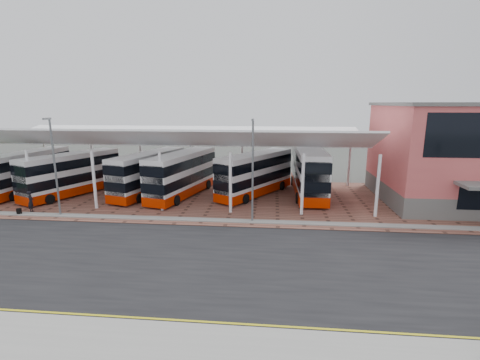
# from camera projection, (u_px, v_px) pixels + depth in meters

# --- Properties ---
(ground) EXTENTS (140.00, 140.00, 0.00)m
(ground) POSITION_uv_depth(u_px,v_px,m) (214.00, 255.00, 21.48)
(ground) COLOR #41443E
(road) EXTENTS (120.00, 14.00, 0.02)m
(road) POSITION_uv_depth(u_px,v_px,m) (211.00, 262.00, 20.51)
(road) COLOR black
(road) RESTS_ON ground
(forecourt) EXTENTS (72.00, 16.00, 0.06)m
(forecourt) POSITION_uv_depth(u_px,v_px,m) (257.00, 199.00, 33.92)
(forecourt) COLOR brown
(forecourt) RESTS_ON ground
(sidewalk) EXTENTS (120.00, 4.00, 0.14)m
(sidewalk) POSITION_uv_depth(u_px,v_px,m) (172.00, 358.00, 12.72)
(sidewalk) COLOR gray
(sidewalk) RESTS_ON ground
(north_kerb) EXTENTS (120.00, 0.80, 0.14)m
(north_kerb) POSITION_uv_depth(u_px,v_px,m) (227.00, 221.00, 27.49)
(north_kerb) COLOR gray
(north_kerb) RESTS_ON ground
(yellow_line_near) EXTENTS (120.00, 0.12, 0.01)m
(yellow_line_near) POSITION_uv_depth(u_px,v_px,m) (186.00, 325.00, 14.68)
(yellow_line_near) COLOR gold
(yellow_line_near) RESTS_ON road
(yellow_line_far) EXTENTS (120.00, 0.12, 0.01)m
(yellow_line_far) POSITION_uv_depth(u_px,v_px,m) (187.00, 321.00, 14.97)
(yellow_line_far) COLOR gold
(yellow_line_far) RESTS_ON road
(canopy) EXTENTS (37.00, 11.63, 7.07)m
(canopy) POSITION_uv_depth(u_px,v_px,m) (177.00, 138.00, 34.33)
(canopy) COLOR white
(canopy) RESTS_ON ground
(lamp_west) EXTENTS (0.16, 0.90, 8.07)m
(lamp_west) POSITION_uv_depth(u_px,v_px,m) (54.00, 164.00, 27.95)
(lamp_west) COLOR slate
(lamp_west) RESTS_ON ground
(lamp_east) EXTENTS (0.16, 0.90, 8.07)m
(lamp_east) POSITION_uv_depth(u_px,v_px,m) (253.00, 168.00, 26.44)
(lamp_east) COLOR slate
(lamp_east) RESTS_ON ground
(bus_0) EXTENTS (3.48, 10.45, 4.23)m
(bus_0) POSITION_uv_depth(u_px,v_px,m) (27.00, 172.00, 36.02)
(bus_0) COLOR white
(bus_0) RESTS_ON forecourt
(bus_1) EXTENTS (6.25, 10.31, 4.21)m
(bus_1) POSITION_uv_depth(u_px,v_px,m) (71.00, 174.00, 34.94)
(bus_1) COLOR white
(bus_1) RESTS_ON forecourt
(bus_2) EXTENTS (5.05, 10.50, 4.22)m
(bus_2) POSITION_uv_depth(u_px,v_px,m) (149.00, 174.00, 35.38)
(bus_2) COLOR white
(bus_2) RESTS_ON forecourt
(bus_3) EXTENTS (4.99, 10.78, 4.33)m
(bus_3) POSITION_uv_depth(u_px,v_px,m) (182.00, 175.00, 34.64)
(bus_3) COLOR white
(bus_3) RESTS_ON forecourt
(bus_4) EXTENTS (7.40, 9.99, 4.24)m
(bus_4) POSITION_uv_depth(u_px,v_px,m) (255.00, 174.00, 35.00)
(bus_4) COLOR white
(bus_4) RESTS_ON forecourt
(bus_5) EXTENTS (3.02, 11.51, 4.73)m
(bus_5) POSITION_uv_depth(u_px,v_px,m) (308.00, 171.00, 35.21)
(bus_5) COLOR white
(bus_5) RESTS_ON forecourt
(pedestrian) EXTENTS (0.65, 0.79, 1.85)m
(pedestrian) POSITION_uv_depth(u_px,v_px,m) (31.00, 202.00, 29.55)
(pedestrian) COLOR black
(pedestrian) RESTS_ON forecourt
(suitcase) EXTENTS (0.32, 0.23, 0.55)m
(suitcase) POSITION_uv_depth(u_px,v_px,m) (19.00, 212.00, 28.98)
(suitcase) COLOR black
(suitcase) RESTS_ON forecourt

